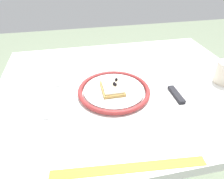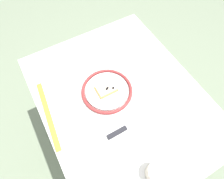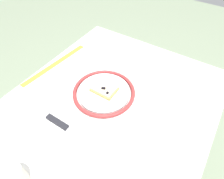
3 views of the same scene
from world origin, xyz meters
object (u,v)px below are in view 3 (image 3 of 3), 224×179
at_px(dining_table, 106,126).
at_px(plate, 104,92).
at_px(fork, 131,66).
at_px(measuring_tape, 55,64).
at_px(pizza_slice_near, 104,89).
at_px(knife, 65,127).

xyz_separation_m(dining_table, plate, (-0.06, -0.04, 0.13)).
xyz_separation_m(fork, measuring_tape, (0.17, -0.30, -0.00)).
bearing_deg(fork, measuring_tape, -60.03).
xyz_separation_m(pizza_slice_near, fork, (-0.19, 0.01, -0.02)).
relative_size(pizza_slice_near, fork, 0.46).
bearing_deg(plate, fork, 176.36).
bearing_deg(knife, measuring_tape, -130.76).
bearing_deg(measuring_tape, plate, 90.19).
relative_size(pizza_slice_near, measuring_tape, 0.27).
height_order(dining_table, plate, plate).
height_order(plate, fork, plate).
relative_size(pizza_slice_near, knife, 0.38).
bearing_deg(dining_table, knife, -27.16).
relative_size(plate, pizza_slice_near, 2.60).
distance_m(dining_table, pizza_slice_near, 0.16).
distance_m(plate, knife, 0.20).
xyz_separation_m(plate, fork, (-0.20, 0.01, -0.01)).
relative_size(plate, fork, 1.19).
bearing_deg(dining_table, plate, -141.68).
relative_size(dining_table, knife, 3.75).
distance_m(knife, measuring_tape, 0.34).
distance_m(fork, measuring_tape, 0.34).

